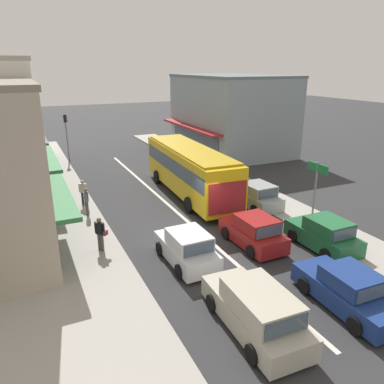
% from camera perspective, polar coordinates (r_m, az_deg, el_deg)
% --- Properties ---
extents(ground_plane, '(140.00, 140.00, 0.00)m').
position_cam_1_polar(ground_plane, '(20.02, 0.73, -5.73)').
color(ground_plane, '#2D2D30').
extents(lane_centre_line, '(0.20, 28.00, 0.01)m').
position_cam_1_polar(lane_centre_line, '(23.41, -3.52, -2.03)').
color(lane_centre_line, silver).
rests_on(lane_centre_line, ground).
extents(sidewalk_left, '(5.20, 44.00, 0.14)m').
position_cam_1_polar(sidewalk_left, '(23.90, -20.72, -2.65)').
color(sidewalk_left, '#A39E96').
rests_on(sidewalk_left, ground).
extents(kerb_right, '(2.80, 44.00, 0.12)m').
position_cam_1_polar(kerb_right, '(27.73, 6.92, 1.35)').
color(kerb_right, '#A39E96').
rests_on(kerb_right, ground).
extents(building_right_far, '(9.06, 12.24, 7.42)m').
position_cam_1_polar(building_right_far, '(38.18, 5.90, 11.76)').
color(building_right_far, '#84939E').
rests_on(building_right_far, ground).
extents(city_bus, '(3.09, 10.96, 3.23)m').
position_cam_1_polar(city_bus, '(24.71, -0.34, 3.71)').
color(city_bus, yellow).
rests_on(city_bus, ground).
extents(hatchback_behind_bus_mid, '(1.86, 3.72, 1.54)m').
position_cam_1_polar(hatchback_behind_bus_mid, '(18.30, 9.34, -6.01)').
color(hatchback_behind_bus_mid, maroon).
rests_on(hatchback_behind_bus_mid, ground).
extents(hatchback_queue_far_back, '(1.85, 3.72, 1.54)m').
position_cam_1_polar(hatchback_queue_far_back, '(16.54, -0.78, -8.56)').
color(hatchback_queue_far_back, silver).
rests_on(hatchback_queue_far_back, ground).
extents(sedan_adjacent_lane_lead, '(2.01, 4.26, 1.47)m').
position_cam_1_polar(sedan_adjacent_lane_lead, '(14.91, 22.70, -13.69)').
color(sedan_adjacent_lane_lead, navy).
rests_on(sedan_adjacent_lane_lead, ground).
extents(wagon_behind_bus_near, '(2.05, 4.56, 1.58)m').
position_cam_1_polar(wagon_behind_bus_near, '(12.92, 9.73, -17.33)').
color(wagon_behind_bus_near, '#B7B29E').
rests_on(wagon_behind_bus_near, ground).
extents(parked_hatchback_kerb_front, '(1.82, 3.70, 1.54)m').
position_cam_1_polar(parked_hatchback_kerb_front, '(18.86, 19.47, -6.12)').
color(parked_hatchback_kerb_front, '#1E6638').
rests_on(parked_hatchback_kerb_front, ground).
extents(parked_hatchback_kerb_second, '(1.93, 3.76, 1.54)m').
position_cam_1_polar(parked_hatchback_kerb_second, '(23.20, 9.69, -0.61)').
color(parked_hatchback_kerb_second, '#9EA3A8').
rests_on(parked_hatchback_kerb_second, ground).
extents(traffic_light_downstreet, '(0.33, 0.24, 4.20)m').
position_cam_1_polar(traffic_light_downstreet, '(35.53, -18.62, 8.99)').
color(traffic_light_downstreet, gray).
rests_on(traffic_light_downstreet, ground).
extents(directional_road_sign, '(0.10, 1.40, 3.60)m').
position_cam_1_polar(directional_road_sign, '(20.48, 18.44, 1.84)').
color(directional_road_sign, gray).
rests_on(directional_road_sign, ground).
extents(pedestrian_with_handbag_near, '(0.53, 0.58, 1.63)m').
position_cam_1_polar(pedestrian_with_handbag_near, '(17.69, -13.81, -5.96)').
color(pedestrian_with_handbag_near, '#4C4742').
rests_on(pedestrian_with_handbag_near, sidewalk_left).
extents(pedestrian_browsing_midblock, '(0.46, 0.40, 1.63)m').
position_cam_1_polar(pedestrian_browsing_midblock, '(23.58, -16.24, 0.13)').
color(pedestrian_browsing_midblock, '#232838').
rests_on(pedestrian_browsing_midblock, sidewalk_left).
extents(pedestrian_far_walker, '(0.29, 0.56, 1.63)m').
position_cam_1_polar(pedestrian_far_walker, '(22.00, -15.77, -1.17)').
color(pedestrian_far_walker, '#4C4742').
rests_on(pedestrian_far_walker, sidewalk_left).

